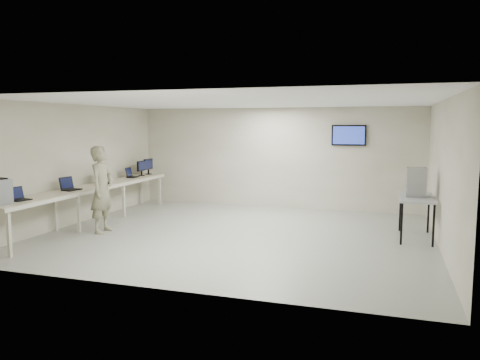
% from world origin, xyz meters
% --- Properties ---
extents(room, '(8.01, 7.01, 2.81)m').
position_xyz_m(room, '(0.03, 0.06, 1.41)').
color(room, '#97998D').
rests_on(room, ground).
extents(workbench, '(0.76, 6.00, 0.90)m').
position_xyz_m(workbench, '(-3.59, 0.00, 0.83)').
color(workbench, tan).
rests_on(workbench, ground).
extents(laptop_0, '(0.32, 0.37, 0.26)m').
position_xyz_m(laptop_0, '(-3.65, -2.20, 0.97)').
color(laptop_0, black).
rests_on(laptop_0, workbench).
extents(laptop_1, '(0.37, 0.42, 0.29)m').
position_xyz_m(laptop_1, '(-3.64, -0.73, 0.97)').
color(laptop_1, black).
rests_on(laptop_1, workbench).
extents(laptop_2, '(0.38, 0.43, 0.30)m').
position_xyz_m(laptop_2, '(-3.62, 0.49, 0.98)').
color(laptop_2, black).
rests_on(laptop_2, workbench).
extents(laptop_3, '(0.31, 0.36, 0.27)m').
position_xyz_m(laptop_3, '(-3.65, 1.87, 0.97)').
color(laptop_3, black).
rests_on(laptop_3, workbench).
extents(monitor_near, '(0.19, 0.42, 0.42)m').
position_xyz_m(monitor_near, '(-3.60, 2.36, 1.15)').
color(monitor_near, black).
rests_on(monitor_near, workbench).
extents(monitor_far, '(0.20, 0.45, 0.45)m').
position_xyz_m(monitor_far, '(-3.60, 2.75, 1.17)').
color(monitor_far, black).
rests_on(monitor_far, workbench).
extents(soldier, '(0.50, 0.72, 1.88)m').
position_xyz_m(soldier, '(-2.85, -0.66, 0.94)').
color(soldier, '#5A6047').
rests_on(soldier, ground).
extents(side_table, '(0.68, 1.45, 0.87)m').
position_xyz_m(side_table, '(3.60, 0.79, 0.80)').
color(side_table, '#9B9E9F').
rests_on(side_table, ground).
extents(storage_bins, '(0.37, 0.42, 0.59)m').
position_xyz_m(storage_bins, '(3.58, 0.79, 1.17)').
color(storage_bins, '#979797').
rests_on(storage_bins, side_table).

